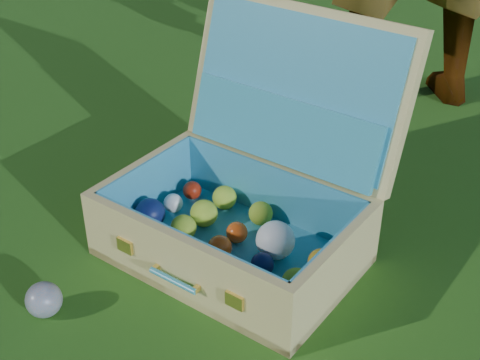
# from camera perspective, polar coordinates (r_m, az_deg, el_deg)

# --- Properties ---
(ground) EXTENTS (60.00, 60.00, 0.00)m
(ground) POSITION_cam_1_polar(r_m,az_deg,el_deg) (1.42, 2.94, -9.63)
(ground) COLOR #215114
(ground) RESTS_ON ground
(stray_ball) EXTENTS (0.07, 0.07, 0.07)m
(stray_ball) POSITION_cam_1_polar(r_m,az_deg,el_deg) (1.40, -16.40, -9.77)
(stray_ball) COLOR teal
(stray_ball) RESTS_ON ground
(suitcase) EXTENTS (0.68, 0.65, 0.50)m
(suitcase) POSITION_cam_1_polar(r_m,az_deg,el_deg) (1.47, 0.89, -0.63)
(suitcase) COLOR #D9C475
(suitcase) RESTS_ON ground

